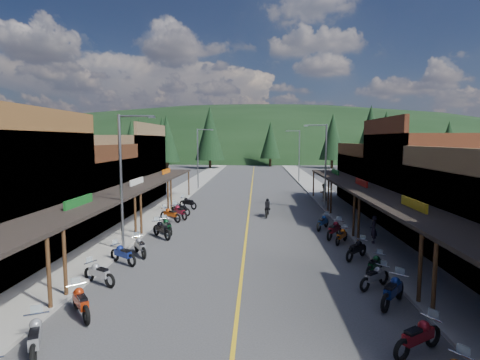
# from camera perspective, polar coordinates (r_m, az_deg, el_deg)

# --- Properties ---
(ground) EXTENTS (220.00, 220.00, 0.00)m
(ground) POSITION_cam_1_polar(r_m,az_deg,el_deg) (27.84, 1.06, -7.50)
(ground) COLOR #38383A
(ground) RESTS_ON ground
(centerline) EXTENTS (0.15, 90.00, 0.01)m
(centerline) POSITION_cam_1_polar(r_m,az_deg,el_deg) (47.50, 1.71, -1.79)
(centerline) COLOR gold
(centerline) RESTS_ON ground
(sidewalk_west) EXTENTS (3.40, 94.00, 0.15)m
(sidewalk_west) POSITION_cam_1_polar(r_m,az_deg,el_deg) (48.41, -8.64, -1.63)
(sidewalk_west) COLOR gray
(sidewalk_west) RESTS_ON ground
(sidewalk_east) EXTENTS (3.40, 94.00, 0.15)m
(sidewalk_east) POSITION_cam_1_polar(r_m,az_deg,el_deg) (48.15, 12.13, -1.74)
(sidewalk_east) COLOR gray
(sidewalk_east) RESTS_ON ground
(shop_west_2) EXTENTS (10.90, 9.00, 6.20)m
(shop_west_2) POSITION_cam_1_polar(r_m,az_deg,el_deg) (32.43, -23.93, -1.53)
(shop_west_2) COLOR #3F2111
(shop_west_2) RESTS_ON ground
(shop_west_3) EXTENTS (10.90, 10.20, 8.20)m
(shop_west_3) POSITION_cam_1_polar(r_m,az_deg,el_deg) (41.11, -18.07, 1.59)
(shop_west_3) COLOR brown
(shop_west_3) RESTS_ON ground
(shop_east_2) EXTENTS (10.90, 9.00, 8.20)m
(shop_east_2) POSITION_cam_1_polar(r_m,az_deg,el_deg) (31.72, 26.91, -0.04)
(shop_east_2) COLOR #562B19
(shop_east_2) RESTS_ON ground
(shop_east_3) EXTENTS (10.90, 10.20, 6.20)m
(shop_east_3) POSITION_cam_1_polar(r_m,az_deg,el_deg) (40.70, 21.27, 0.04)
(shop_east_3) COLOR #4C2D16
(shop_east_3) RESTS_ON ground
(streetlight_0) EXTENTS (2.16, 0.18, 8.00)m
(streetlight_0) POSITION_cam_1_polar(r_m,az_deg,el_deg) (22.50, -17.35, 0.49)
(streetlight_0) COLOR gray
(streetlight_0) RESTS_ON ground
(streetlight_1) EXTENTS (2.16, 0.18, 8.00)m
(streetlight_1) POSITION_cam_1_polar(r_m,az_deg,el_deg) (49.68, -6.29, 3.68)
(streetlight_1) COLOR gray
(streetlight_1) RESTS_ON ground
(streetlight_2) EXTENTS (2.16, 0.18, 8.00)m
(streetlight_2) POSITION_cam_1_polar(r_m,az_deg,el_deg) (35.65, 12.68, 2.61)
(streetlight_2) COLOR gray
(streetlight_2) RESTS_ON ground
(streetlight_3) EXTENTS (2.16, 0.18, 8.00)m
(streetlight_3) POSITION_cam_1_polar(r_m,az_deg,el_deg) (57.42, 8.86, 3.98)
(streetlight_3) COLOR gray
(streetlight_3) RESTS_ON ground
(ridge_hill) EXTENTS (310.00, 140.00, 60.00)m
(ridge_hill) POSITION_cam_1_polar(r_m,az_deg,el_deg) (162.18, 2.36, 3.83)
(ridge_hill) COLOR black
(ridge_hill) RESTS_ON ground
(pine_0) EXTENTS (5.04, 5.04, 11.00)m
(pine_0) POSITION_cam_1_polar(r_m,az_deg,el_deg) (97.91, -22.08, 5.66)
(pine_0) COLOR black
(pine_0) RESTS_ON ground
(pine_1) EXTENTS (5.88, 5.88, 12.50)m
(pine_1) POSITION_cam_1_polar(r_m,az_deg,el_deg) (100.14, -11.76, 6.41)
(pine_1) COLOR black
(pine_1) RESTS_ON ground
(pine_2) EXTENTS (6.72, 6.72, 14.00)m
(pine_2) POSITION_cam_1_polar(r_m,az_deg,el_deg) (85.73, -4.61, 7.09)
(pine_2) COLOR black
(pine_2) RESTS_ON ground
(pine_3) EXTENTS (5.04, 5.04, 11.00)m
(pine_3) POSITION_cam_1_polar(r_m,az_deg,el_deg) (93.10, 4.65, 6.08)
(pine_3) COLOR black
(pine_3) RESTS_ON ground
(pine_4) EXTENTS (5.88, 5.88, 12.50)m
(pine_4) POSITION_cam_1_polar(r_m,az_deg,el_deg) (88.74, 13.92, 6.41)
(pine_4) COLOR black
(pine_4) RESTS_ON ground
(pine_5) EXTENTS (6.72, 6.72, 14.00)m
(pine_5) POSITION_cam_1_polar(r_m,az_deg,el_deg) (104.49, 21.32, 6.52)
(pine_5) COLOR black
(pine_5) RESTS_ON ground
(pine_6) EXTENTS (5.04, 5.04, 11.00)m
(pine_6) POSITION_cam_1_polar(r_m,az_deg,el_deg) (101.68, 29.19, 5.33)
(pine_6) COLOR black
(pine_6) RESTS_ON ground
(pine_7) EXTENTS (5.88, 5.88, 12.50)m
(pine_7) POSITION_cam_1_polar(r_m,az_deg,el_deg) (108.11, -15.10, 6.30)
(pine_7) COLOR black
(pine_7) RESTS_ON ground
(pine_8) EXTENTS (4.48, 4.48, 10.00)m
(pine_8) POSITION_cam_1_polar(r_m,az_deg,el_deg) (70.79, -16.19, 5.43)
(pine_8) COLOR black
(pine_8) RESTS_ON ground
(pine_9) EXTENTS (4.93, 4.93, 10.80)m
(pine_9) POSITION_cam_1_polar(r_m,az_deg,el_deg) (75.71, 20.62, 5.62)
(pine_9) COLOR black
(pine_9) RESTS_ON ground
(pine_10) EXTENTS (5.38, 5.38, 11.60)m
(pine_10) POSITION_cam_1_polar(r_m,az_deg,el_deg) (79.28, -11.12, 6.20)
(pine_10) COLOR black
(pine_10) RESTS_ON ground
(pine_11) EXTENTS (5.82, 5.82, 12.40)m
(pine_11) POSITION_cam_1_polar(r_m,az_deg,el_deg) (67.84, 19.24, 6.34)
(pine_11) COLOR black
(pine_11) RESTS_ON ground
(bike_west_1) EXTENTS (1.63, 2.30, 1.26)m
(bike_west_1) POSITION_cam_1_polar(r_m,az_deg,el_deg) (13.86, -28.75, -20.03)
(bike_west_1) COLOR #95969A
(bike_west_1) RESTS_ON ground
(bike_west_2) EXTENTS (1.94, 2.18, 1.26)m
(bike_west_2) POSITION_cam_1_polar(r_m,az_deg,el_deg) (15.75, -23.10, -16.53)
(bike_west_2) COLOR #B02B0C
(bike_west_2) RESTS_ON ground
(bike_west_3) EXTENTS (2.10, 1.60, 1.16)m
(bike_west_3) POSITION_cam_1_polar(r_m,az_deg,el_deg) (18.63, -20.68, -13.02)
(bike_west_3) COLOR #ACADB2
(bike_west_3) RESTS_ON ground
(bike_west_4) EXTENTS (2.10, 1.77, 1.19)m
(bike_west_4) POSITION_cam_1_polar(r_m,az_deg,el_deg) (21.11, -17.42, -10.59)
(bike_west_4) COLOR navy
(bike_west_4) RESTS_ON ground
(bike_west_5) EXTENTS (1.71, 2.12, 1.19)m
(bike_west_5) POSITION_cam_1_polar(r_m,az_deg,el_deg) (22.31, -14.99, -9.60)
(bike_west_5) COLOR gray
(bike_west_5) RESTS_ON ground
(bike_west_6) EXTENTS (2.08, 2.22, 1.31)m
(bike_west_6) POSITION_cam_1_polar(r_m,az_deg,el_deg) (25.80, -11.86, -7.24)
(bike_west_6) COLOR black
(bike_west_6) RESTS_ON ground
(bike_west_7) EXTENTS (1.66, 2.18, 1.21)m
(bike_west_7) POSITION_cam_1_polar(r_m,az_deg,el_deg) (26.83, -11.06, -6.82)
(bike_west_7) COLOR #0B391A
(bike_west_7) RESTS_ON ground
(bike_west_8) EXTENTS (2.28, 1.89, 1.29)m
(bike_west_8) POSITION_cam_1_polar(r_m,az_deg,el_deg) (30.74, -10.57, -5.07)
(bike_west_8) COLOR #B8440D
(bike_west_8) RESTS_ON ground
(bike_west_9) EXTENTS (2.14, 2.24, 1.33)m
(bike_west_9) POSITION_cam_1_polar(r_m,az_deg,el_deg) (31.66, -9.25, -4.68)
(bike_west_9) COLOR maroon
(bike_west_9) RESTS_ON ground
(bike_west_10) EXTENTS (2.21, 1.78, 1.24)m
(bike_west_10) POSITION_cam_1_polar(r_m,az_deg,el_deg) (33.15, -9.05, -4.27)
(bike_west_10) COLOR black
(bike_west_10) RESTS_ON ground
(bike_west_11) EXTENTS (2.22, 1.89, 1.26)m
(bike_west_11) POSITION_cam_1_polar(r_m,az_deg,el_deg) (36.11, -7.94, -3.38)
(bike_west_11) COLOR black
(bike_west_11) RESTS_ON ground
(bike_east_1) EXTENTS (2.20, 1.79, 1.23)m
(bike_east_1) POSITION_cam_1_polar(r_m,az_deg,el_deg) (13.55, 25.53, -20.55)
(bike_east_1) COLOR maroon
(bike_east_1) RESTS_ON ground
(bike_east_2) EXTENTS (2.03, 2.30, 1.32)m
(bike_east_2) POSITION_cam_1_polar(r_m,az_deg,el_deg) (16.61, 22.27, -15.18)
(bike_east_2) COLOR navy
(bike_east_2) RESTS_ON ground
(bike_east_3) EXTENTS (1.95, 1.74, 1.13)m
(bike_east_3) POSITION_cam_1_polar(r_m,az_deg,el_deg) (18.13, 19.85, -13.58)
(bike_east_3) COLOR gray
(bike_east_3) RESTS_ON ground
(bike_east_4) EXTENTS (1.69, 1.93, 1.10)m
(bike_east_4) POSITION_cam_1_polar(r_m,az_deg,el_deg) (19.80, 19.83, -11.92)
(bike_east_4) COLOR #0B391A
(bike_east_4) RESTS_ON ground
(bike_east_5) EXTENTS (1.92, 2.01, 1.19)m
(bike_east_5) POSITION_cam_1_polar(r_m,az_deg,el_deg) (21.96, 17.33, -9.92)
(bike_east_5) COLOR black
(bike_east_5) RESTS_ON ground
(bike_east_6) EXTENTS (1.54, 1.94, 1.08)m
(bike_east_6) POSITION_cam_1_polar(r_m,az_deg,el_deg) (24.89, 15.23, -8.09)
(bike_east_6) COLOR #CB5A0E
(bike_east_6) RESTS_ON ground
(bike_east_7) EXTENTS (1.90, 2.37, 1.32)m
(bike_east_7) POSITION_cam_1_polar(r_m,az_deg,el_deg) (25.98, 14.18, -7.19)
(bike_east_7) COLOR maroon
(bike_east_7) RESTS_ON ground
(bike_east_8) EXTENTS (1.68, 2.17, 1.20)m
(bike_east_8) POSITION_cam_1_polar(r_m,az_deg,el_deg) (28.27, 12.50, -6.19)
(bike_east_8) COLOR navy
(bike_east_8) RESTS_ON ground
(rider_on_bike) EXTENTS (0.95, 2.20, 1.63)m
(rider_on_bike) POSITION_cam_1_polar(r_m,az_deg,el_deg) (32.21, 4.18, -4.45)
(rider_on_bike) COLOR black
(rider_on_bike) RESTS_ON ground
(pedestrian_east_a) EXTENTS (0.53, 0.70, 1.73)m
(pedestrian_east_a) POSITION_cam_1_polar(r_m,az_deg,el_deg) (24.94, 19.70, -7.08)
(pedestrian_east_a) COLOR black
(pedestrian_east_a) RESTS_ON sidewalk_east
(pedestrian_east_b) EXTENTS (1.04, 0.95, 1.86)m
(pedestrian_east_b) POSITION_cam_1_polar(r_m,az_deg,el_deg) (40.16, 12.58, -1.85)
(pedestrian_east_b) COLOR brown
(pedestrian_east_b) RESTS_ON sidewalk_east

